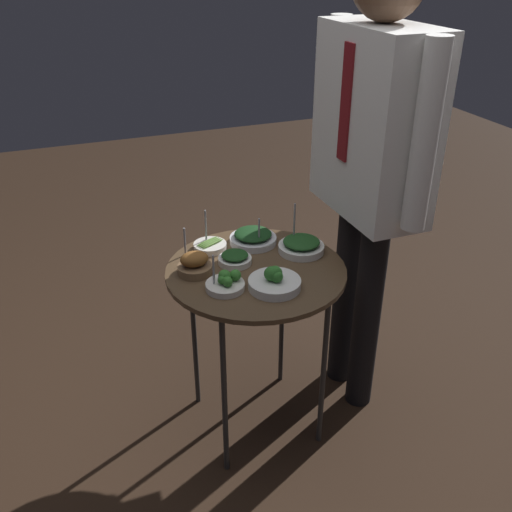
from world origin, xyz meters
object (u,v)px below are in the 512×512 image
at_px(bowl_broccoli_back_right, 274,281).
at_px(bowl_roast_mid_left, 195,264).
at_px(bowl_spinach_back_left, 301,246).
at_px(bowl_broccoli_front_center, 226,283).
at_px(bowl_asparagus_front_right, 210,246).
at_px(bowl_spinach_near_rim, 235,258).
at_px(waiter_figure, 372,146).
at_px(bowl_spinach_center, 253,238).
at_px(serving_cart, 256,282).

relative_size(bowl_broccoli_back_right, bowl_roast_mid_left, 1.06).
height_order(bowl_broccoli_back_right, bowl_spinach_back_left, bowl_spinach_back_left).
bearing_deg(bowl_broccoli_front_center, bowl_broccoli_back_right, 70.16).
relative_size(bowl_asparagus_front_right, bowl_broccoli_front_center, 1.11).
distance_m(bowl_roast_mid_left, bowl_broccoli_front_center, 0.15).
relative_size(bowl_spinach_near_rim, bowl_broccoli_front_center, 0.92).
bearing_deg(waiter_figure, bowl_spinach_near_rim, -92.55).
bearing_deg(bowl_asparagus_front_right, bowl_spinach_near_rim, 20.87).
xyz_separation_m(bowl_roast_mid_left, bowl_spinach_center, (-0.13, 0.27, -0.01)).
bearing_deg(waiter_figure, bowl_asparagus_front_right, -105.69).
xyz_separation_m(bowl_spinach_back_left, bowl_asparagus_front_right, (-0.14, -0.31, -0.01)).
bearing_deg(bowl_asparagus_front_right, serving_cart, 28.46).
relative_size(bowl_broccoli_back_right, bowl_spinach_near_rim, 1.46).
height_order(bowl_broccoli_back_right, bowl_asparagus_front_right, bowl_asparagus_front_right).
distance_m(bowl_broccoli_front_center, bowl_spinach_center, 0.34).
bearing_deg(bowl_asparagus_front_right, bowl_broccoli_front_center, -6.52).
xyz_separation_m(bowl_broccoli_back_right, waiter_figure, (-0.18, 0.44, 0.35)).
xyz_separation_m(bowl_spinach_near_rim, bowl_broccoli_front_center, (0.15, -0.08, 0.00)).
xyz_separation_m(bowl_spinach_back_left, bowl_spinach_center, (-0.13, -0.14, -0.00)).
xyz_separation_m(serving_cart, bowl_spinach_center, (-0.18, 0.06, 0.08)).
bearing_deg(bowl_spinach_center, bowl_spinach_back_left, 48.28).
xyz_separation_m(bowl_spinach_near_rim, bowl_asparagus_front_right, (-0.13, -0.05, -0.00)).
relative_size(bowl_roast_mid_left, waiter_figure, 0.10).
bearing_deg(bowl_broccoli_back_right, bowl_spinach_center, 171.37).
distance_m(bowl_broccoli_back_right, bowl_broccoli_front_center, 0.16).
bearing_deg(bowl_broccoli_back_right, bowl_asparagus_front_right, -160.95).
relative_size(serving_cart, bowl_broccoli_back_right, 4.09).
height_order(bowl_spinach_back_left, waiter_figure, waiter_figure).
bearing_deg(bowl_spinach_near_rim, serving_cart, 41.46).
bearing_deg(bowl_spinach_near_rim, bowl_broccoli_back_right, 17.84).
height_order(bowl_broccoli_back_right, waiter_figure, waiter_figure).
bearing_deg(serving_cart, bowl_broccoli_back_right, 4.02).
distance_m(bowl_spinach_back_left, bowl_broccoli_front_center, 0.37).
height_order(serving_cart, waiter_figure, waiter_figure).
xyz_separation_m(bowl_spinach_near_rim, bowl_spinach_back_left, (0.01, 0.26, 0.01)).
height_order(bowl_broccoli_back_right, bowl_broccoli_front_center, bowl_broccoli_front_center).
bearing_deg(bowl_spinach_back_left, bowl_broccoli_back_right, -43.82).
bearing_deg(waiter_figure, bowl_roast_mid_left, -90.75).
distance_m(bowl_spinach_back_left, bowl_spinach_center, 0.19).
xyz_separation_m(bowl_broccoli_front_center, waiter_figure, (-0.13, 0.59, 0.35)).
relative_size(serving_cart, bowl_spinach_back_left, 4.10).
bearing_deg(bowl_spinach_center, serving_cart, -17.87).
height_order(bowl_roast_mid_left, bowl_broccoli_front_center, bowl_roast_mid_left).
height_order(bowl_spinach_near_rim, bowl_asparagus_front_right, bowl_asparagus_front_right).
height_order(bowl_asparagus_front_right, bowl_broccoli_front_center, bowl_asparagus_front_right).
bearing_deg(bowl_spinach_center, bowl_roast_mid_left, -63.18).
xyz_separation_m(bowl_roast_mid_left, bowl_asparagus_front_right, (-0.15, 0.10, -0.02)).
height_order(bowl_spinach_back_left, bowl_asparagus_front_right, bowl_spinach_back_left).
bearing_deg(serving_cart, bowl_broccoli_front_center, -57.98).
relative_size(bowl_broccoli_back_right, bowl_asparagus_front_right, 1.21).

